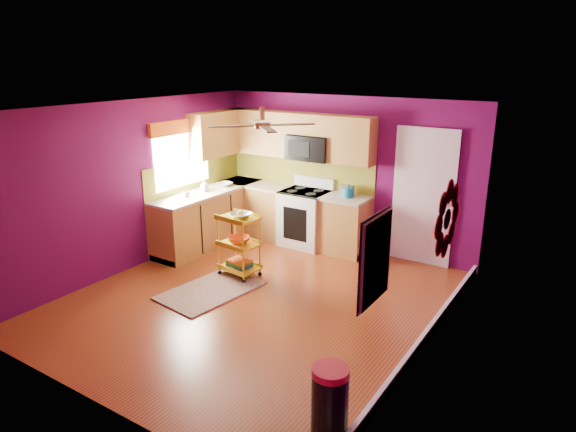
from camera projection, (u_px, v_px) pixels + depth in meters
The scene contains 18 objects.
ground at pixel (256, 300), 6.78m from camera, with size 5.00×5.00×0.00m, color maroon.
room_envelope at pixel (255, 180), 6.28m from camera, with size 4.54×5.04×2.52m.
lower_cabinets at pixel (255, 218), 8.81m from camera, with size 2.81×2.31×0.94m.
electric_range at pixel (305, 217), 8.67m from camera, with size 0.76×0.66×1.13m.
upper_cabinetry at pixel (271, 136), 8.63m from camera, with size 2.80×2.30×1.26m.
left_window at pixel (181, 144), 8.26m from camera, with size 0.08×1.35×1.08m.
panel_door at pixel (423, 199), 7.76m from camera, with size 0.95×0.11×2.15m.
right_wall_art at pixel (420, 235), 4.93m from camera, with size 0.04×2.74×1.04m.
ceiling_fan at pixel (262, 124), 6.26m from camera, with size 1.01×1.01×0.26m.
shag_rug at pixel (211, 290), 7.04m from camera, with size 0.84×1.38×0.02m, color #331611.
rolling_cart at pixel (239, 242), 7.40m from camera, with size 0.60×0.46×1.01m.
trash_can at pixel (330, 400), 4.34m from camera, with size 0.35×0.36×0.61m.
teal_kettle at pixel (348, 192), 8.15m from camera, with size 0.18×0.18×0.21m.
toaster at pixel (347, 190), 8.23m from camera, with size 0.22×0.15×0.18m, color beige.
soap_bottle_a at pixel (204, 186), 8.47m from camera, with size 0.08×0.08×0.18m, color #EA3F72.
soap_bottle_b at pixel (204, 185), 8.57m from camera, with size 0.14×0.14×0.18m, color white.
counter_dish at pixel (225, 184), 8.86m from camera, with size 0.25×0.25×0.06m, color white.
counter_cup at pixel (186, 194), 8.17m from camera, with size 0.12×0.12×0.09m, color white.
Camera 1 is at (3.68, -4.94, 3.08)m, focal length 32.00 mm.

